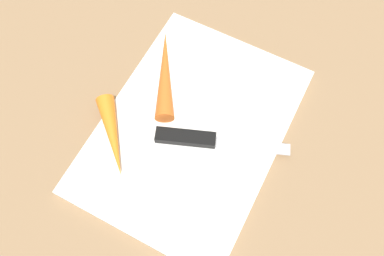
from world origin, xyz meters
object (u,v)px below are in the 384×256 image
Objects in this scene: knife at (195,139)px; carrot_short at (113,136)px; carrot_long at (165,73)px; cutting_board at (192,130)px.

knife is 0.12m from carrot_short.
knife is at bearing -157.52° from carrot_long.
carrot_short is (-0.07, 0.09, 0.02)m from cutting_board.
knife is at bearing 74.12° from carrot_short.
cutting_board is 0.02m from knife.
knife is (-0.02, -0.01, 0.01)m from cutting_board.
cutting_board is 0.10m from carrot_long.
carrot_short is (-0.05, 0.11, 0.01)m from knife.
carrot_long is at bearing 119.90° from knife.
carrot_short is (-0.13, 0.02, -0.00)m from carrot_long.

